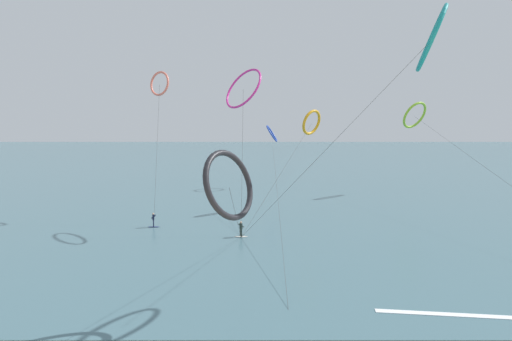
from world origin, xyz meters
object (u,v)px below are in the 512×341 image
(kite_charcoal, at_px, (231,185))
(kite_coral, at_px, (161,84))
(kite_amber, at_px, (313,122))
(kite_cobalt, at_px, (273,134))
(surfer_navy, at_px, (155,221))
(kite_teal, at_px, (433,39))
(kite_magenta, at_px, (245,88))
(kite_lime, at_px, (416,115))
(surfer_ivory, at_px, (242,230))

(kite_charcoal, xyz_separation_m, kite_coral, (-10.94, 29.61, 8.44))
(kite_amber, relative_size, kite_cobalt, 0.32)
(surfer_navy, xyz_separation_m, kite_teal, (24.46, -16.25, 17.48))
(kite_magenta, bearing_deg, kite_lime, 87.22)
(surfer_navy, distance_m, kite_charcoal, 25.67)
(kite_charcoal, bearing_deg, kite_magenta, 33.09)
(kite_charcoal, xyz_separation_m, kite_lime, (28.38, 44.85, 4.51))
(kite_teal, xyz_separation_m, kite_coral, (-25.03, 23.75, -1.15))
(surfer_navy, distance_m, kite_lime, 46.60)
(surfer_navy, xyz_separation_m, kite_cobalt, (14.86, 28.11, 9.10))
(kite_amber, bearing_deg, kite_charcoal, 29.14)
(surfer_ivory, relative_size, kite_lime, 0.03)
(kite_lime, xyz_separation_m, kite_coral, (-39.32, -15.24, 3.93))
(kite_charcoal, xyz_separation_m, kite_magenta, (0.14, 23.45, 7.39))
(kite_amber, xyz_separation_m, kite_coral, (-20.28, -3.21, 5.02))
(kite_lime, bearing_deg, kite_teal, 39.40)
(kite_teal, relative_size, kite_amber, 1.25)
(kite_magenta, xyz_separation_m, kite_cobalt, (4.36, 26.78, -6.19))
(kite_teal, height_order, kite_cobalt, kite_teal)
(surfer_navy, xyz_separation_m, kite_magenta, (10.50, 1.33, 15.28))
(surfer_navy, relative_size, kite_lime, 0.03)
(surfer_navy, height_order, kite_lime, kite_lime)
(kite_amber, bearing_deg, kite_coral, -35.98)
(surfer_navy, relative_size, kite_cobalt, 0.03)
(kite_cobalt, bearing_deg, surfer_navy, 159.05)
(kite_cobalt, xyz_separation_m, kite_coral, (-15.44, -20.62, 7.24))
(surfer_navy, xyz_separation_m, kite_coral, (-0.57, 7.49, 16.33))
(surfer_ivory, relative_size, kite_teal, 0.08)
(kite_coral, bearing_deg, surfer_navy, -53.92)
(surfer_ivory, bearing_deg, kite_amber, 115.50)
(kite_lime, bearing_deg, kite_charcoal, 27.19)
(kite_magenta, bearing_deg, kite_coral, -159.03)
(kite_charcoal, bearing_deg, kite_amber, 17.53)
(kite_magenta, bearing_deg, surfer_navy, -122.70)
(surfer_navy, distance_m, kite_cobalt, 33.07)
(surfer_ivory, distance_m, kite_charcoal, 19.83)
(kite_cobalt, distance_m, kite_coral, 26.75)
(surfer_navy, distance_m, kite_teal, 34.18)
(kite_teal, height_order, kite_coral, kite_teal)
(kite_charcoal, bearing_deg, surfer_navy, 58.53)
(kite_charcoal, bearing_deg, kite_teal, -34.00)
(kite_magenta, relative_size, kite_amber, 1.12)
(surfer_navy, bearing_deg, surfer_ivory, -122.08)
(kite_teal, distance_m, kite_amber, 28.06)
(kite_teal, bearing_deg, kite_coral, -115.99)
(kite_magenta, height_order, kite_lime, kite_magenta)
(surfer_ivory, distance_m, kite_teal, 25.62)
(surfer_navy, bearing_deg, kite_teal, -134.95)
(kite_charcoal, height_order, kite_amber, kite_amber)
(kite_coral, bearing_deg, kite_magenta, 2.61)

